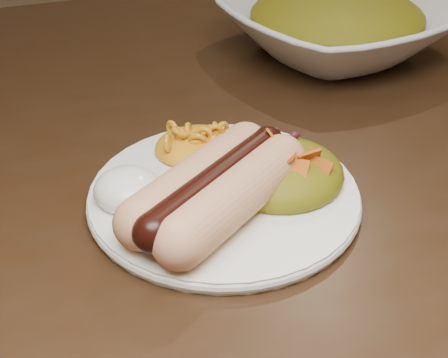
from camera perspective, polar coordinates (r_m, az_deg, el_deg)
name	(u,v)px	position (r m, az deg, el deg)	size (l,w,h in m)	color
table	(100,248)	(0.60, -11.26, -6.18)	(1.60, 0.90, 0.75)	black
plate	(224,195)	(0.49, 0.00, -1.51)	(0.21, 0.21, 0.01)	white
hotdog	(216,187)	(0.45, -0.72, -0.75)	(0.13, 0.13, 0.04)	tan
mac_and_cheese	(197,136)	(0.53, -2.52, 3.93)	(0.07, 0.07, 0.03)	gold
sour_cream	(127,181)	(0.47, -8.89, -0.22)	(0.05, 0.05, 0.03)	white
taco_salad	(281,162)	(0.49, 5.24, 1.55)	(0.10, 0.10, 0.04)	#994B02
serving_bowl	(336,26)	(0.76, 10.18, 13.57)	(0.25, 0.25, 0.06)	silver
bowl_filling	(337,11)	(0.75, 10.33, 14.92)	(0.20, 0.20, 0.05)	#994B02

